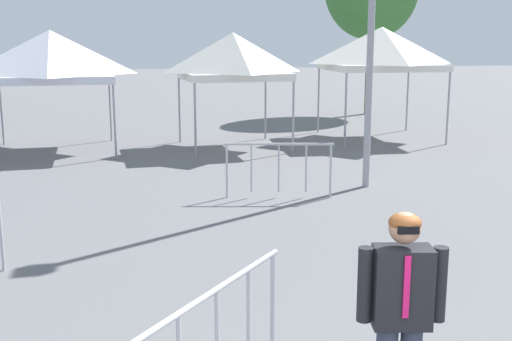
# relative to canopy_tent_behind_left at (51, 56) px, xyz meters

# --- Properties ---
(canopy_tent_behind_left) EXTENTS (3.32, 3.32, 3.27)m
(canopy_tent_behind_left) POSITION_rel_canopy_tent_behind_left_xyz_m (0.00, 0.00, 0.00)
(canopy_tent_behind_left) COLOR #9E9EA3
(canopy_tent_behind_left) RESTS_ON ground
(canopy_tent_far_right) EXTENTS (2.91, 2.91, 3.22)m
(canopy_tent_far_right) POSITION_rel_canopy_tent_behind_left_xyz_m (4.89, -0.49, -0.02)
(canopy_tent_far_right) COLOR #9E9EA3
(canopy_tent_far_right) RESTS_ON ground
(canopy_tent_center) EXTENTS (3.48, 3.48, 3.41)m
(canopy_tent_center) POSITION_rel_canopy_tent_behind_left_xyz_m (9.64, 0.20, 0.17)
(canopy_tent_center) COLOR #9E9EA3
(canopy_tent_center) RESTS_ON ground
(person_foreground) EXTENTS (0.64, 0.33, 1.78)m
(person_foreground) POSITION_rel_canopy_tent_behind_left_xyz_m (3.41, -14.16, -1.55)
(person_foreground) COLOR #33384C
(person_foreground) RESTS_ON ground
(crowd_barrier_mid_lot) EXTENTS (2.06, 0.53, 1.08)m
(crowd_barrier_mid_lot) POSITION_rel_canopy_tent_behind_left_xyz_m (4.56, -6.59, -1.83)
(crowd_barrier_mid_lot) COLOR #B7BABF
(crowd_barrier_mid_lot) RESTS_ON ground
(crowd_barrier_near_person) EXTENTS (1.42, 1.61, 1.08)m
(crowd_barrier_near_person) POSITION_rel_canopy_tent_behind_left_xyz_m (2.16, -13.49, -1.83)
(crowd_barrier_near_person) COLOR #B7BABF
(crowd_barrier_near_person) RESTS_ON ground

